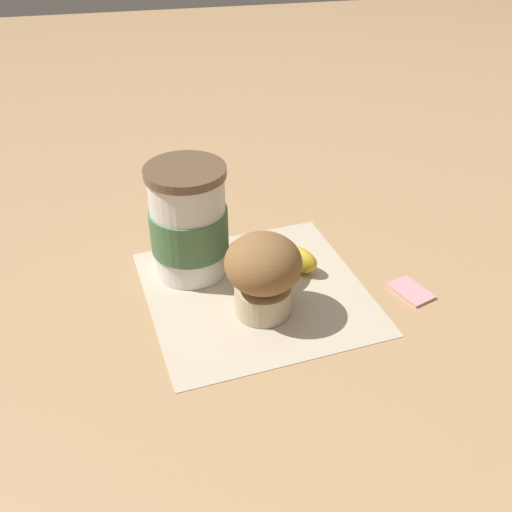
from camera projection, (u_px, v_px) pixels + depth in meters
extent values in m
plane|color=tan|center=(256.00, 292.00, 0.70)|extent=(3.00, 3.00, 0.00)
cube|color=beige|center=(256.00, 292.00, 0.70)|extent=(0.28, 0.28, 0.00)
cylinder|color=white|center=(189.00, 225.00, 0.71)|extent=(0.09, 0.09, 0.13)
cylinder|color=brown|center=(185.00, 172.00, 0.67)|extent=(0.09, 0.09, 0.01)
cylinder|color=#4C754C|center=(189.00, 229.00, 0.71)|extent=(0.09, 0.09, 0.05)
cylinder|color=beige|center=(260.00, 299.00, 0.67)|extent=(0.06, 0.06, 0.03)
ellipsoid|color=olive|center=(261.00, 264.00, 0.64)|extent=(0.08, 0.08, 0.06)
ellipsoid|color=gold|center=(297.00, 259.00, 0.73)|extent=(0.06, 0.06, 0.03)
ellipsoid|color=gold|center=(254.00, 252.00, 0.74)|extent=(0.07, 0.06, 0.03)
ellipsoid|color=brown|center=(210.00, 252.00, 0.74)|extent=(0.06, 0.04, 0.03)
cube|color=pink|center=(411.00, 290.00, 0.70)|extent=(0.05, 0.06, 0.01)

